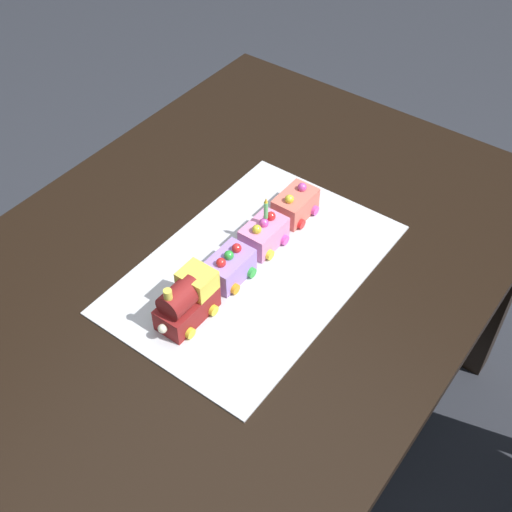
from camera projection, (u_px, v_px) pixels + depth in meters
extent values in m
plane|color=#2D3038|center=(240.00, 435.00, 1.93)|extent=(8.00, 8.00, 0.00)
cube|color=black|center=(234.00, 262.00, 1.41)|extent=(1.40, 1.00, 0.03)
cube|color=black|center=(502.00, 288.00, 1.85)|extent=(0.07, 0.07, 0.71)
cube|color=black|center=(250.00, 171.00, 2.22)|extent=(0.07, 0.07, 0.71)
cube|color=silver|center=(256.00, 267.00, 1.37)|extent=(0.60, 0.40, 0.00)
cube|color=maroon|center=(187.00, 308.00, 1.26)|extent=(0.12, 0.06, 0.05)
cylinder|color=maroon|center=(180.00, 298.00, 1.22)|extent=(0.08, 0.05, 0.05)
cube|color=#F4E04C|center=(197.00, 281.00, 1.25)|extent=(0.06, 0.06, 0.04)
cylinder|color=#F4E04C|center=(168.00, 296.00, 1.18)|extent=(0.02, 0.02, 0.03)
sphere|color=#F4EFCC|center=(163.00, 329.00, 1.22)|extent=(0.02, 0.02, 0.02)
cylinder|color=yellow|center=(190.00, 333.00, 1.24)|extent=(0.02, 0.01, 0.02)
cylinder|color=yellow|center=(214.00, 310.00, 1.28)|extent=(0.02, 0.01, 0.02)
cylinder|color=green|center=(162.00, 315.00, 1.27)|extent=(0.02, 0.01, 0.02)
cylinder|color=yellow|center=(185.00, 294.00, 1.31)|extent=(0.02, 0.01, 0.02)
cube|color=#AD84E0|center=(229.00, 267.00, 1.33)|extent=(0.10, 0.06, 0.06)
cylinder|color=orange|center=(235.00, 289.00, 1.31)|extent=(0.02, 0.01, 0.02)
cylinder|color=green|center=(252.00, 273.00, 1.35)|extent=(0.02, 0.01, 0.02)
cylinder|color=red|center=(207.00, 273.00, 1.34)|extent=(0.02, 0.01, 0.02)
cylinder|color=#4C59D8|center=(224.00, 258.00, 1.38)|extent=(0.02, 0.01, 0.02)
sphere|color=red|center=(237.00, 248.00, 1.32)|extent=(0.02, 0.02, 0.02)
sphere|color=green|center=(229.00, 255.00, 1.31)|extent=(0.02, 0.02, 0.02)
sphere|color=red|center=(221.00, 263.00, 1.29)|extent=(0.02, 0.02, 0.02)
cube|color=pink|center=(264.00, 235.00, 1.40)|extent=(0.10, 0.06, 0.06)
cylinder|color=yellow|center=(270.00, 255.00, 1.38)|extent=(0.02, 0.01, 0.02)
cylinder|color=#D84CB2|center=(285.00, 240.00, 1.41)|extent=(0.02, 0.01, 0.02)
cylinder|color=yellow|center=(243.00, 241.00, 1.41)|extent=(0.02, 0.01, 0.02)
cylinder|color=#4C59D8|center=(258.00, 226.00, 1.44)|extent=(0.02, 0.01, 0.02)
sphere|color=#D84CB2|center=(264.00, 223.00, 1.37)|extent=(0.02, 0.02, 0.02)
sphere|color=red|center=(271.00, 216.00, 1.39)|extent=(0.02, 0.02, 0.02)
sphere|color=yellow|center=(257.00, 229.00, 1.36)|extent=(0.02, 0.02, 0.02)
cube|color=#F27260|center=(295.00, 205.00, 1.47)|extent=(0.10, 0.06, 0.06)
cylinder|color=red|center=(301.00, 224.00, 1.45)|extent=(0.02, 0.01, 0.02)
cylinder|color=#D84CB2|center=(315.00, 210.00, 1.48)|extent=(0.02, 0.01, 0.02)
cylinder|color=#4C59D8|center=(275.00, 211.00, 1.48)|extent=(0.02, 0.01, 0.02)
cylinder|color=#D84CB2|center=(289.00, 198.00, 1.51)|extent=(0.02, 0.01, 0.02)
sphere|color=yellow|center=(289.00, 199.00, 1.43)|extent=(0.02, 0.02, 0.02)
sphere|color=#D84CB2|center=(302.00, 187.00, 1.46)|extent=(0.02, 0.02, 0.02)
cylinder|color=#66D872|center=(266.00, 210.00, 1.36)|extent=(0.01, 0.01, 0.04)
cone|color=yellow|center=(266.00, 200.00, 1.34)|extent=(0.01, 0.01, 0.01)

